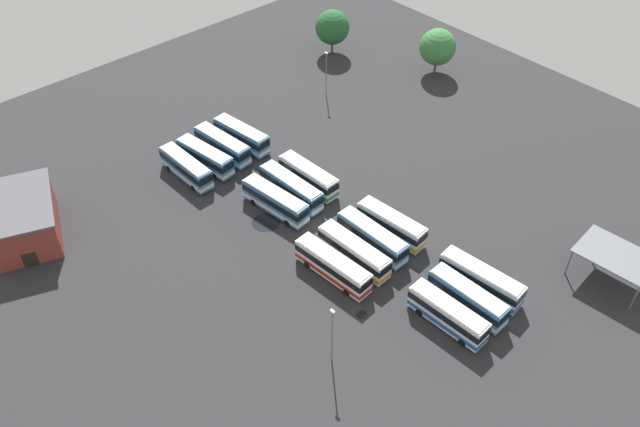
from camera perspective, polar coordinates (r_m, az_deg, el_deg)
ground_plane at (r=90.34m, az=0.12°, el=-1.29°), size 121.58×121.58×0.00m
bus_row0_slot0 at (r=99.59m, az=-11.53°, el=3.93°), size 10.31×2.69×3.54m
bus_row0_slot1 at (r=101.12m, az=-9.92°, el=4.84°), size 10.34×3.87×3.54m
bus_row0_slot2 at (r=103.13m, az=-8.45°, el=5.87°), size 10.61×3.46×3.54m
bus_row0_slot3 at (r=104.85m, az=-6.82°, el=6.72°), size 10.43×3.73×3.54m
bus_row1_slot1 at (r=91.96m, az=-3.89°, el=1.10°), size 10.97×3.67×3.54m
bus_row1_slot2 at (r=94.01m, az=-2.52°, el=2.23°), size 11.03×2.91×3.54m
bus_row1_slot3 at (r=96.00m, az=-1.01°, el=3.25°), size 10.28×2.88×3.54m
bus_row2_slot0 at (r=82.75m, az=1.13°, el=-4.56°), size 11.22×3.27×3.54m
bus_row2_slot1 at (r=84.58m, az=2.97°, el=-3.33°), size 10.87×2.91×3.54m
bus_row2_slot2 at (r=86.63m, az=4.54°, el=-2.07°), size 10.76×2.69×3.54m
bus_row2_slot3 at (r=88.69m, az=6.21°, el=-0.95°), size 10.31×3.37×3.54m
bus_row3_slot1 at (r=79.05m, az=11.01°, el=-8.55°), size 10.24×2.93×3.54m
bus_row3_slot2 at (r=81.18m, az=12.66°, el=-7.13°), size 10.36×2.77×3.54m
bus_row3_slot3 at (r=83.60m, az=13.79°, el=-5.55°), size 11.06×3.57×3.54m
depot_building at (r=95.71m, az=-24.29°, el=-0.47°), size 14.90×12.51×5.94m
maintenance_shelter at (r=88.69m, az=24.28°, el=-3.35°), size 9.62×7.11×4.31m
lamp_post_near_entrance at (r=72.37m, az=1.06°, el=-10.35°), size 0.56×0.28×8.50m
lamp_post_far_corner at (r=115.44m, az=0.54°, el=12.17°), size 0.56×0.28×8.21m
tree_east_edge at (r=128.87m, az=1.08°, el=15.84°), size 6.48×6.48×8.37m
tree_northeast at (r=123.92m, az=10.16°, el=14.01°), size 6.58×6.58×8.33m
puddle_centre_drain at (r=80.12m, az=3.67°, el=-8.76°), size 1.42×1.42×0.01m
puddle_between_rows at (r=91.50m, az=-4.69°, el=-0.78°), size 3.96×3.96×0.01m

